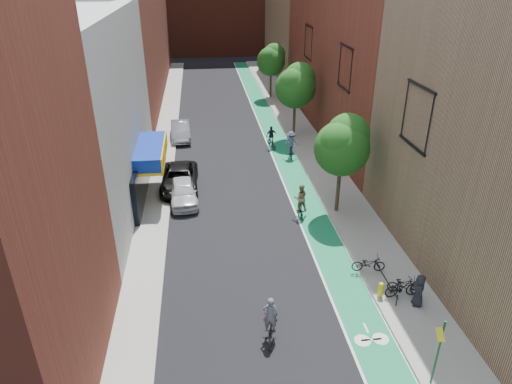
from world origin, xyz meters
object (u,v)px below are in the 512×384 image
object	(u,v)px
cyclist_lane_near	(300,203)
fire_hydrant	(381,289)
cyclist_lane_mid	(271,140)
cyclist_lane_far	(291,146)
parked_car_silver	(181,131)
cyclist_lead	(270,326)
pedestrian	(419,290)
parked_car_black	(179,179)
parked_car_white	(183,191)

from	to	relation	value
cyclist_lane_near	fire_hydrant	size ratio (longest dim) A/B	2.72
cyclist_lane_mid	cyclist_lane_far	xyz separation A→B (m)	(1.25, -2.28, 0.28)
cyclist_lane_mid	cyclist_lane_far	world-z (taller)	cyclist_lane_far
parked_car_silver	cyclist_lane_mid	bearing A→B (deg)	-26.20
cyclist_lane_mid	parked_car_silver	bearing A→B (deg)	-35.95
cyclist_lead	fire_hydrant	world-z (taller)	cyclist_lead
cyclist_lane_mid	cyclist_lane_near	bearing A→B (deg)	77.16
cyclist_lane_near	pedestrian	bearing A→B (deg)	113.56
cyclist_lead	fire_hydrant	bearing A→B (deg)	-150.05
parked_car_silver	cyclist_lead	xyz separation A→B (m)	(4.34, -25.45, -0.07)
parked_car_black	cyclist_lane_near	distance (m)	9.04
parked_car_white	pedestrian	size ratio (longest dim) A/B	2.71
parked_car_white	parked_car_black	xyz separation A→B (m)	(-0.30, 2.02, 0.01)
pedestrian	fire_hydrant	bearing A→B (deg)	-107.80
cyclist_lane_near	cyclist_lane_far	world-z (taller)	cyclist_lane_far
parked_car_silver	pedestrian	world-z (taller)	pedestrian
cyclist_lane_far	pedestrian	distance (m)	18.87
cyclist_lane_near	parked_car_white	bearing A→B (deg)	-18.86
cyclist_lead	parked_car_black	bearing A→B (deg)	-63.37
parked_car_black	cyclist_lane_near	bearing A→B (deg)	-31.72
cyclist_lane_mid	parked_car_white	bearing A→B (deg)	38.22
cyclist_lead	parked_car_white	bearing A→B (deg)	-62.31
parked_car_white	cyclist_lead	size ratio (longest dim) A/B	2.11
parked_car_black	pedestrian	size ratio (longest dim) A/B	3.36
parked_car_silver	cyclist_lane_far	size ratio (longest dim) A/B	2.12
parked_car_black	cyclist_lane_mid	xyz separation A→B (m)	(7.63, 7.05, -0.05)
fire_hydrant	cyclist_lead	bearing A→B (deg)	-161.21
cyclist_lane_near	fire_hydrant	xyz separation A→B (m)	(2.10, -8.33, -0.34)
pedestrian	parked_car_silver	bearing A→B (deg)	-144.99
pedestrian	fire_hydrant	world-z (taller)	pedestrian
parked_car_black	cyclist_lead	xyz separation A→B (m)	(4.17, -15.07, -0.06)
cyclist_lane_near	cyclist_lane_far	bearing A→B (deg)	-95.23
cyclist_lane_mid	fire_hydrant	world-z (taller)	cyclist_lane_mid
parked_car_white	cyclist_lane_mid	xyz separation A→B (m)	(7.33, 9.08, -0.04)
parked_car_silver	cyclist_lane_near	size ratio (longest dim) A/B	2.18
parked_car_white	parked_car_silver	distance (m)	12.41
pedestrian	fire_hydrant	distance (m)	1.71
parked_car_white	cyclist_lane_far	world-z (taller)	cyclist_lane_far
parked_car_white	cyclist_lane_near	size ratio (longest dim) A/B	2.06
parked_car_white	cyclist_lead	distance (m)	13.61
fire_hydrant	parked_car_black	bearing A→B (deg)	126.45
parked_car_white	cyclist_lane_near	world-z (taller)	cyclist_lane_near
cyclist_lane_mid	fire_hydrant	bearing A→B (deg)	83.08
cyclist_lane_far	parked_car_silver	bearing A→B (deg)	-26.09
cyclist_lane_mid	fire_hydrant	xyz separation A→B (m)	(2.10, -20.23, -0.14)
parked_car_white	cyclist_lead	xyz separation A→B (m)	(3.87, -13.04, -0.05)
cyclist_lead	cyclist_lane_far	bearing A→B (deg)	-92.19
parked_car_silver	parked_car_white	bearing A→B (deg)	-90.93
parked_car_white	fire_hydrant	size ratio (longest dim) A/B	5.61
parked_car_black	fire_hydrant	xyz separation A→B (m)	(9.73, -13.18, -0.19)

